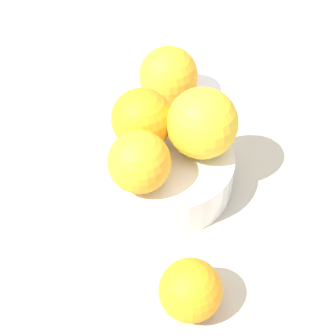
{
  "coord_description": "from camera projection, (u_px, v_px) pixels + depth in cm",
  "views": [
    {
      "loc": [
        -39.38,
        12.15,
        48.02
      ],
      "look_at": [
        0.0,
        0.0,
        3.07
      ],
      "focal_mm": 54.09,
      "sensor_mm": 36.0,
      "label": 1
    }
  ],
  "objects": [
    {
      "name": "orange_in_bowl_1",
      "position": [
        139.0,
        162.0,
        0.54
      ],
      "size": [
        6.93,
        6.93,
        6.93
      ],
      "primitive_type": "sphere",
      "color": "#F9A823",
      "rests_on": "fruit_bowl"
    },
    {
      "name": "orange_in_bowl_2",
      "position": [
        142.0,
        119.0,
        0.58
      ],
      "size": [
        7.24,
        7.24,
        7.24
      ],
      "primitive_type": "sphere",
      "color": "orange",
      "rests_on": "fruit_bowl"
    },
    {
      "name": "fruit_bowl",
      "position": [
        168.0,
        172.0,
        0.61
      ],
      "size": [
        15.86,
        15.86,
        5.12
      ],
      "color": "white",
      "rests_on": "ground_plane"
    },
    {
      "name": "orange_in_bowl_0",
      "position": [
        202.0,
        123.0,
        0.57
      ],
      "size": [
        8.26,
        8.26,
        8.26
      ],
      "primitive_type": "sphere",
      "color": "yellow",
      "rests_on": "fruit_bowl"
    },
    {
      "name": "folded_napkin",
      "position": [
        228.0,
        69.0,
        0.79
      ],
      "size": [
        14.35,
        14.35,
        0.3
      ],
      "primitive_type": "cube",
      "rotation": [
        0.0,
        0.0,
        -0.25
      ],
      "color": "white",
      "rests_on": "ground_plane"
    },
    {
      "name": "ground_plane",
      "position": [
        168.0,
        190.0,
        0.64
      ],
      "size": [
        110.0,
        110.0,
        2.0
      ],
      "primitive_type": "cube",
      "color": "#BCB29E"
    },
    {
      "name": "orange_loose_1",
      "position": [
        169.0,
        76.0,
        0.71
      ],
      "size": [
        8.43,
        8.43,
        8.43
      ],
      "primitive_type": "sphere",
      "color": "#F9A823",
      "rests_on": "ground_plane"
    },
    {
      "name": "orange_loose_0",
      "position": [
        190.0,
        290.0,
        0.5
      ],
      "size": [
        6.38,
        6.38,
        6.38
      ],
      "primitive_type": "sphere",
      "color": "orange",
      "rests_on": "ground_plane"
    }
  ]
}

